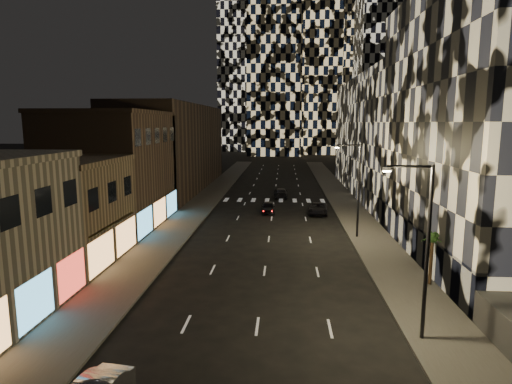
# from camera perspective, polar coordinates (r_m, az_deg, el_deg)

# --- Properties ---
(sidewalk_left) EXTENTS (4.00, 120.00, 0.15)m
(sidewalk_left) POSITION_cam_1_polar(r_m,az_deg,el_deg) (63.17, -6.69, -0.92)
(sidewalk_left) COLOR #47443F
(sidewalk_left) RESTS_ON ground
(sidewalk_right) EXTENTS (4.00, 120.00, 0.15)m
(sidewalk_right) POSITION_cam_1_polar(r_m,az_deg,el_deg) (62.73, 11.59, -1.12)
(sidewalk_right) COLOR #47443F
(sidewalk_right) RESTS_ON ground
(curb_left) EXTENTS (0.20, 120.00, 0.15)m
(curb_left) POSITION_cam_1_polar(r_m,az_deg,el_deg) (62.82, -4.81, -0.95)
(curb_left) COLOR #4C4C47
(curb_left) RESTS_ON ground
(curb_right) EXTENTS (0.20, 120.00, 0.15)m
(curb_right) POSITION_cam_1_polar(r_m,az_deg,el_deg) (62.48, 9.68, -1.11)
(curb_right) COLOR #4C4C47
(curb_right) RESTS_ON ground
(retail_tan) EXTENTS (10.00, 10.00, 8.00)m
(retail_tan) POSITION_cam_1_polar(r_m,az_deg,el_deg) (37.71, -25.54, -2.61)
(retail_tan) COLOR #796448
(retail_tan) RESTS_ON ground
(retail_brown) EXTENTS (10.00, 15.00, 12.00)m
(retail_brown) POSITION_cam_1_polar(r_m,az_deg,el_deg) (48.55, -18.54, 2.67)
(retail_brown) COLOR #4D3A2B
(retail_brown) RESTS_ON ground
(retail_filler_left) EXTENTS (10.00, 40.00, 14.00)m
(retail_filler_left) POSITION_cam_1_polar(r_m,az_deg,el_deg) (73.59, -10.78, 5.84)
(retail_filler_left) COLOR #4D3A2B
(retail_filler_left) RESTS_ON ground
(midrise_base) EXTENTS (0.60, 25.00, 3.00)m
(midrise_base) POSITION_cam_1_polar(r_m,az_deg,el_deg) (38.50, 20.20, -5.86)
(midrise_base) COLOR #383838
(midrise_base) RESTS_ON ground
(midrise_filler_right) EXTENTS (16.00, 40.00, 18.00)m
(midrise_filler_right) POSITION_cam_1_polar(r_m,az_deg,el_deg) (70.67, 19.17, 6.99)
(midrise_filler_right) COLOR #232326
(midrise_filler_right) RESTS_ON ground
(tower_center_low) EXTENTS (18.00, 18.00, 95.00)m
(tower_center_low) POSITION_cam_1_polar(r_m,az_deg,el_deg) (155.48, 2.60, 22.75)
(tower_center_low) COLOR black
(tower_center_low) RESTS_ON ground
(streetlight_near) EXTENTS (2.55, 0.25, 9.00)m
(streetlight_near) POSITION_cam_1_polar(r_m,az_deg,el_deg) (23.00, 21.39, -6.02)
(streetlight_near) COLOR black
(streetlight_near) RESTS_ON sidewalk_right
(streetlight_far) EXTENTS (2.55, 0.25, 9.00)m
(streetlight_far) POSITION_cam_1_polar(r_m,az_deg,el_deg) (42.13, 13.24, 1.08)
(streetlight_far) COLOR black
(streetlight_far) RESTS_ON sidewalk_right
(car_dark_midlane) EXTENTS (1.76, 4.12, 1.39)m
(car_dark_midlane) POSITION_cam_1_polar(r_m,az_deg,el_deg) (53.40, 1.66, -2.06)
(car_dark_midlane) COLOR black
(car_dark_midlane) RESTS_ON ground
(car_dark_oncoming) EXTENTS (2.15, 4.93, 1.41)m
(car_dark_oncoming) POSITION_cam_1_polar(r_m,az_deg,el_deg) (64.32, 3.31, -0.12)
(car_dark_oncoming) COLOR black
(car_dark_oncoming) RESTS_ON ground
(car_dark_rightlane) EXTENTS (2.69, 5.10, 1.37)m
(car_dark_rightlane) POSITION_cam_1_polar(r_m,az_deg,el_deg) (53.11, 8.27, -2.23)
(car_dark_rightlane) COLOR black
(car_dark_rightlane) RESTS_ON ground
(palm_tree) EXTENTS (1.86, 1.86, 3.66)m
(palm_tree) POSITION_cam_1_polar(r_m,az_deg,el_deg) (31.56, 22.45, -6.13)
(palm_tree) COLOR #47331E
(palm_tree) RESTS_ON sidewalk_right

